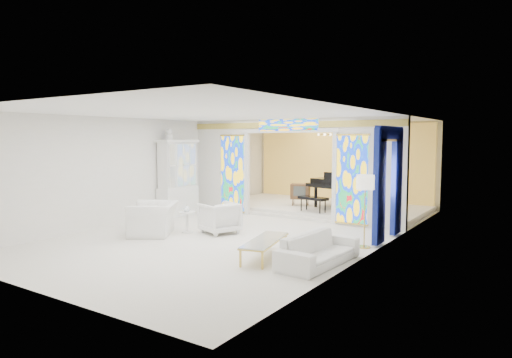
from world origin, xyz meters
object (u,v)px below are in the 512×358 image
Objects in this scene: coffee_table at (265,241)px; sofa at (319,249)px; tv_console at (300,191)px; grand_piano at (349,183)px; armchair_right at (220,218)px; china_cabinet at (178,179)px; armchair_left at (153,219)px.

sofa is at bearing 8.64° from coffee_table.
sofa is 2.75× the size of tv_console.
coffee_table is 6.52m from grand_piano.
tv_console is (-1.48, -0.61, -0.31)m from grand_piano.
armchair_right is 0.49× the size of coffee_table.
china_cabinet is 0.90× the size of grand_piano.
tv_console reaches higher than sofa.
china_cabinet is 5.56m from grand_piano.
armchair_right is at bearing 147.84° from coffee_table.
armchair_left reaches higher than sofa.
grand_piano is (-1.93, 6.27, 0.67)m from sofa.
coffee_table is at bearing 50.61° from armchair_left.
tv_console reaches higher than armchair_right.
sofa is at bearing 90.61° from armchair_right.
armchair_left is 0.62× the size of sofa.
coffee_table is at bearing 78.86° from armchair_right.
sofa is 1.13× the size of coffee_table.
grand_piano reaches higher than armchair_right.
china_cabinet is at bearing -96.18° from armchair_right.
armchair_left is at bearing -122.95° from tv_console.
armchair_left is 1.70× the size of tv_console.
sofa is (4.66, -0.19, -0.11)m from armchair_left.
grand_piano is at bearing 20.74° from sofa.
armchair_right is 5.25m from grand_piano.
tv_console is at bearing -144.68° from grand_piano.
armchair_left is at bearing -58.93° from china_cabinet.
armchair_right is at bearing -27.19° from china_cabinet.
coffee_table is (-1.12, -0.17, 0.06)m from sofa.
armchair_left is 0.41× the size of grand_piano.
coffee_table is 6.27m from tv_console.
armchair_right is 0.43× the size of sofa.
armchair_left is 4.67m from sofa.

